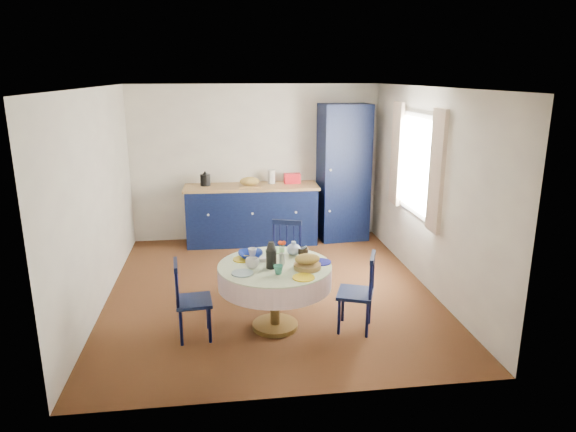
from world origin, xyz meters
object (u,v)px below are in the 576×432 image
kitchen_counter (252,213)px  mug_d (252,252)px  mug_c (303,252)px  mug_b (278,270)px  chair_right (359,292)px  dining_table (276,275)px  pantry_cabinet (343,173)px  chair_far (285,259)px  cobalt_bowl (251,255)px  mug_a (252,263)px  chair_left (190,299)px

kitchen_counter → mug_d: bearing=-92.0°
kitchen_counter → mug_c: kitchen_counter is taller
mug_b → mug_c: 0.58m
chair_right → mug_d: 1.22m
dining_table → mug_c: size_ratio=10.11×
pantry_cabinet → chair_far: size_ratio=2.39×
kitchen_counter → cobalt_bowl: 2.72m
mug_a → mug_d: mug_a is taller
pantry_cabinet → cobalt_bowl: size_ratio=8.19×
dining_table → cobalt_bowl: bearing=134.2°
cobalt_bowl → mug_d: bearing=62.6°
dining_table → cobalt_bowl: 0.39m
chair_left → mug_a: 0.73m
cobalt_bowl → chair_far: bearing=53.5°
mug_c → mug_d: bearing=172.7°
mug_d → dining_table: bearing=-53.4°
dining_table → chair_far: 0.90m
mug_c → cobalt_bowl: (-0.57, 0.02, -0.01)m
chair_right → mug_d: (-1.09, 0.46, 0.33)m
mug_b → mug_c: bearing=56.0°
chair_right → chair_left: bearing=-71.1°
dining_table → mug_a: dining_table is taller
mug_b → chair_right: bearing=6.5°
kitchen_counter → mug_a: bearing=-92.1°
pantry_cabinet → mug_b: size_ratio=22.57×
chair_left → mug_a: size_ratio=6.21×
pantry_cabinet → kitchen_counter: bearing=176.6°
pantry_cabinet → cobalt_bowl: (-1.68, -2.74, -0.35)m
cobalt_bowl → mug_a: bearing=-90.3°
kitchen_counter → mug_b: size_ratio=21.84×
pantry_cabinet → chair_right: 3.27m
chair_far → mug_c: 0.71m
mug_c → cobalt_bowl: bearing=177.6°
pantry_cabinet → dining_table: bearing=-120.5°
chair_far → cobalt_bowl: size_ratio=3.42×
cobalt_bowl → chair_left: bearing=-151.7°
chair_left → dining_table: bearing=-89.0°
dining_table → pantry_cabinet: bearing=64.4°
chair_left → mug_b: (0.89, -0.16, 0.34)m
chair_right → cobalt_bowl: chair_right is taller
pantry_cabinet → dining_table: (-1.43, -3.00, -0.50)m
mug_d → chair_left: bearing=-149.5°
chair_left → mug_b: 0.97m
chair_left → chair_right: bearing=-97.0°
mug_d → chair_far: bearing=52.9°
chair_far → chair_left: bearing=-119.5°
chair_right → mug_a: 1.17m
chair_far → mug_a: (-0.45, -0.92, 0.31)m
mug_a → mug_d: bearing=85.9°
mug_c → chair_right: bearing=-35.6°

